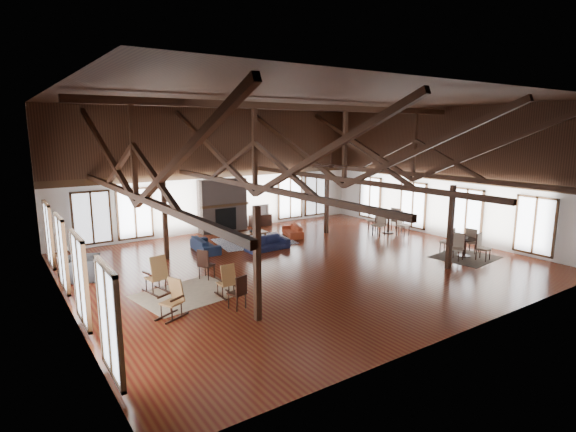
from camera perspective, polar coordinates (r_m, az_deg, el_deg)
floor at (r=17.04m, az=1.81°, el=-6.02°), size 16.00×16.00×0.00m
ceiling at (r=16.35m, az=1.94°, el=14.54°), size 16.00×14.00×0.02m
wall_back at (r=22.43m, az=-8.78°, el=5.73°), size 16.00×0.02×6.00m
wall_front at (r=11.60m, az=22.72°, el=0.37°), size 16.00×0.02×6.00m
wall_left at (r=13.41m, az=-26.94°, el=1.34°), size 0.02×14.00×6.00m
wall_right at (r=22.09m, az=18.95°, el=5.20°), size 0.02×14.00×6.00m
roof_truss at (r=16.34m, az=1.89°, el=7.63°), size 15.60×14.07×3.14m
post_grid at (r=16.67m, az=1.84°, el=-1.00°), size 8.16×7.16×3.05m
fireplace at (r=22.35m, az=-8.29°, el=1.31°), size 2.50×0.69×2.60m
ceiling_fan at (r=15.88m, az=5.50°, el=6.42°), size 1.60×1.60×0.75m
sofa_navy_front at (r=18.88m, az=-2.63°, el=-3.49°), size 1.89×0.77×0.55m
sofa_navy_left at (r=18.96m, az=-10.46°, el=-3.60°), size 1.95×0.91×0.55m
sofa_orange at (r=21.35m, az=0.58°, el=-1.88°), size 1.80×1.18×0.49m
coffee_table at (r=20.10m, az=-4.48°, el=-2.21°), size 1.26×0.65×0.48m
vase at (r=20.04m, az=-4.73°, el=-1.83°), size 0.22×0.22×0.18m
armchair at (r=16.68m, az=-24.69°, el=-6.08°), size 1.43×1.35×0.74m
side_table_lamp at (r=17.32m, az=-26.45°, el=-5.33°), size 0.47×0.47×1.21m
rocking_chair_a at (r=14.44m, az=-16.26°, el=-7.24°), size 0.67×1.01×1.20m
rocking_chair_b at (r=13.73m, az=-7.76°, el=-8.22°), size 0.45×0.80×1.02m
rocking_chair_c at (r=12.61m, az=-14.33°, el=-10.12°), size 0.94×0.75×1.07m
side_chair_a at (r=15.33m, az=-10.52°, el=-5.77°), size 0.60×0.60×1.04m
side_chair_b at (r=12.73m, az=-6.23°, el=-9.30°), size 0.51×0.51×0.98m
cafe_table_near at (r=19.15m, az=21.53°, el=-3.31°), size 2.00×2.00×1.02m
cafe_table_far at (r=22.44m, az=12.64°, el=-0.69°), size 2.21×2.21×1.13m
cup_near at (r=19.02m, az=21.75°, el=-2.58°), size 0.13×0.13×0.09m
cup_far at (r=22.40m, az=12.51°, el=0.09°), size 0.17×0.17×0.10m
tv_console at (r=23.63m, az=-3.52°, el=-0.55°), size 1.17×0.44×0.58m
television at (r=23.50m, az=-3.63°, el=0.80°), size 0.96×0.14×0.55m
rug_tan at (r=14.26m, az=-12.61°, el=-9.67°), size 3.24×2.73×0.01m
rug_navy at (r=20.39m, az=-4.32°, el=-3.21°), size 3.63×2.93×0.01m
rug_dark at (r=19.16m, az=21.59°, el=-4.87°), size 2.46×2.28×0.01m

